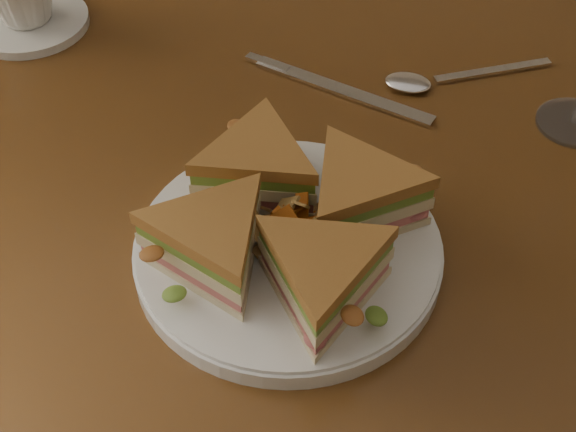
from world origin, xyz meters
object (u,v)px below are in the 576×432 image
Objects in this scene: plate at (288,251)px; knife at (330,87)px; saucer at (29,22)px; sandwich_wedges at (288,220)px; spoon at (429,80)px; table at (307,236)px.

plate is 0.23m from knife.
plate is 1.90× the size of saucer.
knife is at bearing 94.89° from sandwich_wedges.
spoon is at bearing 73.99° from sandwich_wedges.
sandwich_wedges is (-0.00, 0.00, 0.04)m from plate.
knife is 1.58× the size of saucer.
sandwich_wedges reaches higher than saucer.
spoon is 1.23× the size of saucer.
spoon is at bearing 1.86° from saucer.
table is 4.46× the size of sandwich_wedges.
table is at bearing -20.88° from saucer.
saucer is (-0.36, 0.14, 0.10)m from table.
sandwich_wedges is at bearing -136.14° from spoon.
plate is 0.28m from spoon.
saucer is at bearing 151.73° from spoon.
plate is at bearing -34.08° from saucer.
sandwich_wedges reaches higher than table.
saucer is (-0.37, 0.25, -0.00)m from plate.
sandwich_wedges reaches higher than knife.
plate reaches higher than table.
table is at bearing -150.08° from spoon.
saucer reaches higher than knife.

